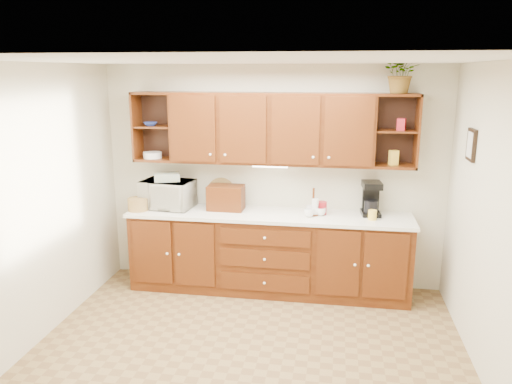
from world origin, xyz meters
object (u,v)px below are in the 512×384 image
(microwave, at_px, (168,194))
(coffee_maker, at_px, (371,199))
(bread_box, at_px, (226,198))
(potted_plant, at_px, (402,73))

(microwave, relative_size, coffee_maker, 1.55)
(microwave, xyz_separation_m, coffee_maker, (2.36, 0.09, 0.02))
(bread_box, distance_m, coffee_maker, 1.66)
(bread_box, bearing_deg, potted_plant, 1.48)
(potted_plant, bearing_deg, microwave, -179.02)
(microwave, xyz_separation_m, potted_plant, (2.60, 0.04, 1.40))
(microwave, distance_m, coffee_maker, 2.36)
(microwave, bearing_deg, coffee_maker, 9.51)
(coffee_maker, distance_m, potted_plant, 1.40)
(microwave, distance_m, bread_box, 0.70)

